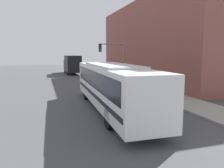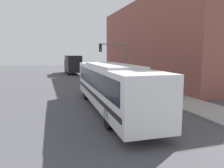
# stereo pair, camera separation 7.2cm
# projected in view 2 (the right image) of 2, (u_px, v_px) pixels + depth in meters

# --- Properties ---
(ground_plane) EXTENTS (120.00, 120.00, 0.00)m
(ground_plane) POSITION_uv_depth(u_px,v_px,m) (113.00, 112.00, 13.99)
(ground_plane) COLOR #47474C
(sidewalk) EXTENTS (3.02, 70.00, 0.13)m
(sidewalk) POSITION_uv_depth(u_px,v_px,m) (111.00, 77.00, 34.66)
(sidewalk) COLOR gray
(sidewalk) RESTS_ON ground_plane
(building_facade) EXTENTS (6.00, 26.76, 10.50)m
(building_facade) POSITION_uv_depth(u_px,v_px,m) (154.00, 42.00, 29.95)
(building_facade) COLOR brown
(building_facade) RESTS_ON ground_plane
(city_bus) EXTENTS (2.82, 12.54, 3.05)m
(city_bus) POSITION_uv_depth(u_px,v_px,m) (111.00, 84.00, 14.18)
(city_bus) COLOR white
(city_bus) RESTS_ON ground_plane
(delivery_truck) EXTENTS (2.39, 8.17, 3.34)m
(delivery_truck) POSITION_uv_depth(u_px,v_px,m) (73.00, 64.00, 40.07)
(delivery_truck) COLOR black
(delivery_truck) RESTS_ON ground_plane
(fire_hydrant) EXTENTS (0.25, 0.33, 0.80)m
(fire_hydrant) POSITION_uv_depth(u_px,v_px,m) (148.00, 88.00, 20.38)
(fire_hydrant) COLOR #999999
(fire_hydrant) RESTS_ON sidewalk
(traffic_light_pole) EXTENTS (3.28, 0.35, 4.83)m
(traffic_light_pole) POSITION_uv_depth(u_px,v_px,m) (115.00, 56.00, 25.92)
(traffic_light_pole) COLOR slate
(traffic_light_pole) RESTS_ON sidewalk
(parking_meter) EXTENTS (0.14, 0.14, 1.32)m
(parking_meter) POSITION_uv_depth(u_px,v_px,m) (138.00, 80.00, 22.33)
(parking_meter) COLOR slate
(parking_meter) RESTS_ON sidewalk
(pedestrian_near_corner) EXTENTS (0.34, 0.34, 1.81)m
(pedestrian_near_corner) POSITION_uv_depth(u_px,v_px,m) (128.00, 75.00, 27.66)
(pedestrian_near_corner) COLOR #47382D
(pedestrian_near_corner) RESTS_ON sidewalk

